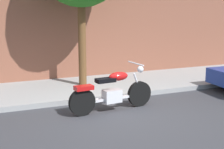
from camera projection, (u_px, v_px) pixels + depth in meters
name	position (u px, v px, depth m)	size (l,w,h in m)	color
ground_plane	(122.00, 115.00, 7.98)	(60.00, 60.00, 0.00)	#38383D
sidewalk	(87.00, 88.00, 10.36)	(19.52, 2.72, 0.14)	#999999
motorcycle	(112.00, 92.00, 8.22)	(2.27, 0.70, 1.16)	black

